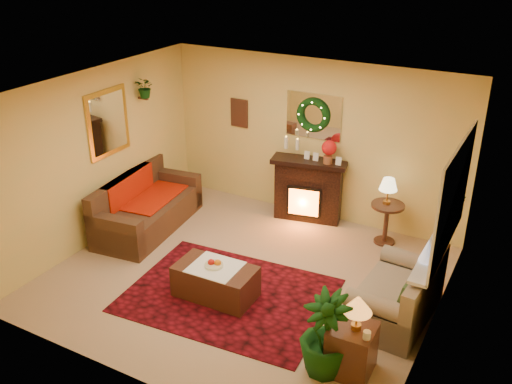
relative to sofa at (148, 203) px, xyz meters
The scene contains 31 objects.
floor 2.15m from the sofa, 14.30° to the right, with size 5.00×5.00×0.00m, color beige.
ceiling 3.02m from the sofa, 14.30° to the right, with size 5.00×5.00×0.00m, color white.
wall_back 2.81m from the sofa, 40.30° to the left, with size 5.00×5.00×0.00m, color #EFD88C.
wall_front 3.55m from the sofa, 53.63° to the right, with size 5.00×5.00×0.00m, color #EFD88C.
wall_left 1.11m from the sofa, 131.50° to the right, with size 4.50×4.50×0.00m, color #EFD88C.
wall_right 4.65m from the sofa, ahead, with size 4.50×4.50×0.00m, color #EFD88C.
area_rug 2.35m from the sofa, 25.45° to the right, with size 2.58×1.94×0.01m, color #541314.
sofa is the anchor object (origin of this frame).
red_throw 0.20m from the sofa, 116.15° to the left, with size 0.74×1.20×0.02m, color red.
fireplace 2.58m from the sofa, 36.06° to the left, with size 1.06×0.34×0.97m, color black.
poinsettia 2.97m from the sofa, 32.15° to the left, with size 0.23×0.23×0.23m, color red.
mantel_candle_a 2.39m from the sofa, 41.86° to the left, with size 0.06×0.06×0.19m, color beige.
mantel_candle_b 2.54m from the sofa, 38.93° to the left, with size 0.06×0.06×0.17m, color white.
mantel_mirror 2.95m from the sofa, 39.97° to the left, with size 0.92×0.02×0.72m, color white.
wreath 2.94m from the sofa, 39.31° to the left, with size 0.55×0.55×0.11m, color #194719.
wall_art 2.16m from the sofa, 68.03° to the left, with size 0.32×0.03×0.48m, color #381E11.
gold_mirror 1.41m from the sofa, 153.44° to the right, with size 0.03×0.84×1.00m, color gold.
hanging_plant 1.66m from the sofa, 119.51° to the left, with size 0.33×0.28×0.36m, color #194719.
loveseat 4.12m from the sofa, ahead, with size 0.80×1.39×0.80m, color #A29688.
window_frame 4.66m from the sofa, ahead, with size 0.03×1.86×1.36m, color white.
window_glass 4.65m from the sofa, ahead, with size 0.02×1.70×1.22m, color black.
window_sill 4.44m from the sofa, ahead, with size 0.22×1.86×0.04m, color white.
mini_tree 4.46m from the sofa, ahead, with size 0.18×0.18×0.28m, color white.
sill_plant 4.57m from the sofa, ahead, with size 0.31×0.25×0.56m, color #204719.
side_table_round 3.70m from the sofa, 21.40° to the left, with size 0.50×0.50×0.64m, color black.
lamp_cream 3.71m from the sofa, 21.58° to the left, with size 0.27×0.27×0.41m, color beige.
end_table_square 4.25m from the sofa, 21.41° to the right, with size 0.47×0.47×0.57m, color black.
lamp_tiffany 4.29m from the sofa, 21.32° to the right, with size 0.30×0.30×0.45m, color yellow.
coffee_table 2.23m from the sofa, 29.00° to the right, with size 1.03×0.57×0.43m, color #352015.
fruit_bowl 2.20m from the sofa, 29.21° to the right, with size 0.24×0.24×0.05m, color #E6E8C0.
floor_palm 4.07m from the sofa, 24.49° to the right, with size 1.64×1.64×2.94m, color #174B17.
Camera 1 is at (3.34, -5.74, 4.36)m, focal length 40.00 mm.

